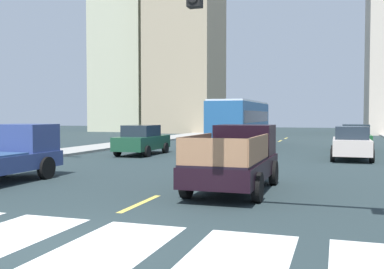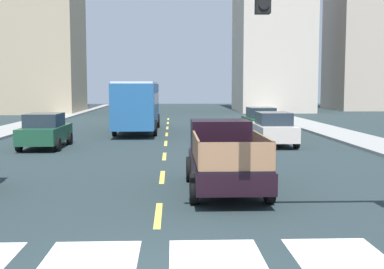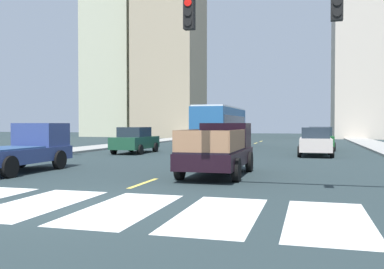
{
  "view_description": "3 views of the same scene",
  "coord_description": "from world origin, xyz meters",
  "px_view_note": "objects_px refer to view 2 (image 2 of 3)",
  "views": [
    {
      "loc": [
        4.81,
        -6.52,
        2.28
      ],
      "look_at": [
        -1.65,
        13.44,
        1.38
      ],
      "focal_mm": 41.92,
      "sensor_mm": 36.0,
      "label": 1
    },
    {
      "loc": [
        0.33,
        -7.67,
        3.04
      ],
      "look_at": [
        1.25,
        15.0,
        0.86
      ],
      "focal_mm": 46.93,
      "sensor_mm": 36.0,
      "label": 2
    },
    {
      "loc": [
        5.18,
        -8.85,
        1.92
      ],
      "look_at": [
        0.48,
        8.15,
        1.49
      ],
      "focal_mm": 39.84,
      "sensor_mm": 36.0,
      "label": 3
    }
  ],
  "objects_px": {
    "city_bus": "(138,103)",
    "sedan_near_right": "(273,129)",
    "sedan_mid": "(45,131)",
    "pickup_stakebed": "(224,157)",
    "sedan_far": "(260,121)"
  },
  "relations": [
    {
      "from": "pickup_stakebed",
      "to": "sedan_near_right",
      "type": "height_order",
      "value": "pickup_stakebed"
    },
    {
      "from": "sedan_mid",
      "to": "city_bus",
      "type": "bearing_deg",
      "value": 63.83
    },
    {
      "from": "sedan_near_right",
      "to": "pickup_stakebed",
      "type": "bearing_deg",
      "value": -111.48
    },
    {
      "from": "sedan_near_right",
      "to": "sedan_mid",
      "type": "height_order",
      "value": "same"
    },
    {
      "from": "city_bus",
      "to": "sedan_mid",
      "type": "bearing_deg",
      "value": -115.86
    },
    {
      "from": "sedan_mid",
      "to": "sedan_far",
      "type": "xyz_separation_m",
      "value": [
        11.86,
        6.6,
        0.0
      ]
    },
    {
      "from": "sedan_near_right",
      "to": "sedan_far",
      "type": "distance_m",
      "value": 5.99
    },
    {
      "from": "city_bus",
      "to": "sedan_near_right",
      "type": "bearing_deg",
      "value": -48.79
    },
    {
      "from": "sedan_near_right",
      "to": "sedan_mid",
      "type": "xyz_separation_m",
      "value": [
        -11.45,
        -0.63,
        0.0
      ]
    },
    {
      "from": "pickup_stakebed",
      "to": "sedan_mid",
      "type": "bearing_deg",
      "value": 124.9
    },
    {
      "from": "sedan_near_right",
      "to": "sedan_far",
      "type": "relative_size",
      "value": 1.0
    },
    {
      "from": "pickup_stakebed",
      "to": "sedan_mid",
      "type": "height_order",
      "value": "pickup_stakebed"
    },
    {
      "from": "sedan_mid",
      "to": "sedan_far",
      "type": "relative_size",
      "value": 1.0
    },
    {
      "from": "city_bus",
      "to": "sedan_near_right",
      "type": "relative_size",
      "value": 2.45
    },
    {
      "from": "city_bus",
      "to": "sedan_far",
      "type": "bearing_deg",
      "value": -16.63
    }
  ]
}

